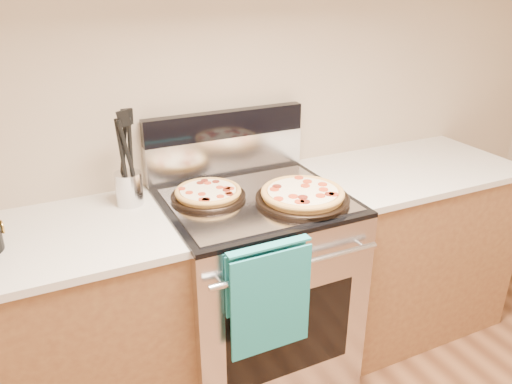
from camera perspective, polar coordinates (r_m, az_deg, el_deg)
name	(u,v)px	position (r m, az deg, el deg)	size (l,w,h in m)	color
wall_back	(221,80)	(2.27, -4.05, 12.61)	(4.00, 4.00, 0.00)	tan
range_body	(255,291)	(2.33, -0.16, -11.26)	(0.76, 0.68, 0.90)	#B7B7BC
oven_window	(290,335)	(2.09, 3.92, -15.97)	(0.56, 0.01, 0.40)	black
cooktop	(254,200)	(2.10, -0.18, -0.91)	(0.76, 0.68, 0.02)	black
backsplash_lower	(226,155)	(2.33, -3.45, 4.20)	(0.76, 0.06, 0.18)	silver
backsplash_upper	(225,124)	(2.28, -3.54, 7.75)	(0.76, 0.06, 0.12)	black
oven_handle	(298,265)	(1.86, 4.82, -8.34)	(0.03, 0.03, 0.70)	silver
dish_towel	(269,296)	(1.87, 1.45, -11.81)	(0.32, 0.05, 0.42)	teal
foil_sheet	(258,200)	(2.07, 0.18, -0.90)	(0.70, 0.55, 0.01)	gray
cabinet_left	(50,345)	(2.21, -22.48, -15.86)	(1.00, 0.62, 0.88)	brown
countertop_left	(29,244)	(1.97, -24.51, -5.47)	(1.02, 0.64, 0.03)	beige
cabinet_right	(401,248)	(2.79, 16.24, -6.21)	(1.00, 0.62, 0.88)	brown
countertop_right	(412,169)	(2.60, 17.37, 2.54)	(1.02, 0.64, 0.03)	beige
pepperoni_pizza_back	(208,193)	(2.08, -5.49, -0.15)	(0.31, 0.31, 0.04)	#AE7C35
pepperoni_pizza_front	(303,195)	(2.05, 5.34, -0.37)	(0.38, 0.38, 0.05)	#AE7C35
utensil_crock	(129,188)	(2.10, -14.31, 0.39)	(0.11, 0.11, 0.14)	silver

